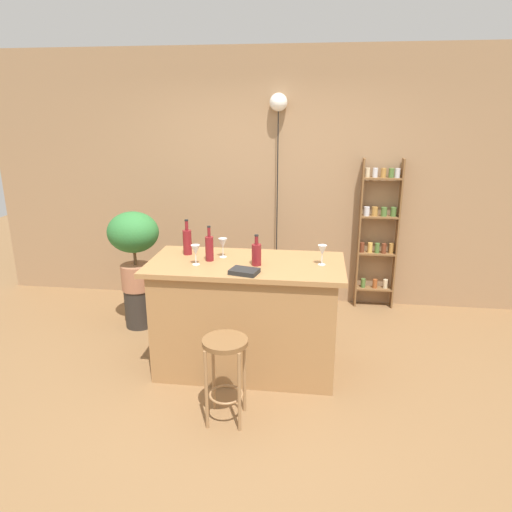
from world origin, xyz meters
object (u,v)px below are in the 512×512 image
object	(u,v)px
wine_glass_right	(322,251)
pendant_globe_light	(278,107)
bar_stool	(225,361)
bottle_wine_red	(187,241)
cookbook	(244,271)
wine_glass_center	(223,244)
plant_stool	(139,307)
wine_glass_left	(196,251)
potted_plant	(134,242)
bottle_spirits_clear	(256,254)
spice_shelf	(378,231)
bottle_olive_oil	(209,248)

from	to	relation	value
wine_glass_right	pendant_globe_light	size ratio (longest dim) A/B	0.07
bar_stool	pendant_globe_light	xyz separation A→B (m)	(0.16, 2.29, 1.70)
bottle_wine_red	cookbook	distance (m)	0.72
wine_glass_center	wine_glass_right	xyz separation A→B (m)	(0.83, -0.10, 0.00)
plant_stool	wine_glass_left	distance (m)	1.44
potted_plant	wine_glass_right	size ratio (longest dim) A/B	4.87
bottle_wine_red	wine_glass_center	xyz separation A→B (m)	(0.32, -0.04, 0.00)
bar_stool	bottle_spirits_clear	size ratio (longest dim) A/B	2.53
spice_shelf	bottle_olive_oil	world-z (taller)	spice_shelf
potted_plant	pendant_globe_light	world-z (taller)	pendant_globe_light
bar_stool	wine_glass_center	xyz separation A→B (m)	(-0.18, 0.87, 0.60)
spice_shelf	potted_plant	size ratio (longest dim) A/B	2.08
bottle_olive_oil	wine_glass_center	world-z (taller)	bottle_olive_oil
bottle_wine_red	pendant_globe_light	xyz separation A→B (m)	(0.65, 1.38, 1.10)
bar_stool	wine_glass_left	xyz separation A→B (m)	(-0.35, 0.64, 0.60)
bar_stool	bottle_wine_red	bearing A→B (deg)	118.61
spice_shelf	pendant_globe_light	distance (m)	1.71
wine_glass_right	cookbook	world-z (taller)	wine_glass_right
pendant_globe_light	wine_glass_right	bearing A→B (deg)	-72.08
cookbook	spice_shelf	bearing A→B (deg)	70.39
wine_glass_left	bottle_spirits_clear	bearing A→B (deg)	5.83
wine_glass_center	wine_glass_right	distance (m)	0.83
wine_glass_right	plant_stool	bearing A→B (deg)	160.32
bottle_spirits_clear	wine_glass_left	world-z (taller)	bottle_spirits_clear
potted_plant	wine_glass_center	xyz separation A→B (m)	(1.01, -0.56, 0.17)
bar_stool	wine_glass_left	size ratio (longest dim) A/B	3.90
wine_glass_right	potted_plant	bearing A→B (deg)	160.32
bottle_wine_red	wine_glass_right	distance (m)	1.16
bottle_olive_oil	pendant_globe_light	xyz separation A→B (m)	(0.42, 1.53, 1.11)
bar_stool	pendant_globe_light	distance (m)	2.86
bottle_olive_oil	wine_glass_right	bearing A→B (deg)	0.38
wine_glass_right	cookbook	size ratio (longest dim) A/B	0.78
wine_glass_left	cookbook	world-z (taller)	wine_glass_left
wine_glass_center	potted_plant	bearing A→B (deg)	151.18
spice_shelf	bottle_spirits_clear	size ratio (longest dim) A/B	6.60
bottle_spirits_clear	wine_glass_center	world-z (taller)	bottle_spirits_clear
potted_plant	pendant_globe_light	size ratio (longest dim) A/B	0.34
bottle_spirits_clear	cookbook	distance (m)	0.24
spice_shelf	pendant_globe_light	world-z (taller)	pendant_globe_light
bar_stool	bottle_spirits_clear	bearing A→B (deg)	79.25
bottle_wine_red	wine_glass_left	xyz separation A→B (m)	(0.14, -0.27, 0.00)
bottle_olive_oil	wine_glass_center	size ratio (longest dim) A/B	1.79
potted_plant	bottle_spirits_clear	xyz separation A→B (m)	(1.32, -0.73, 0.15)
wine_glass_left	pendant_globe_light	world-z (taller)	pendant_globe_light
cookbook	pendant_globe_light	xyz separation A→B (m)	(0.09, 1.82, 1.20)
bottle_olive_oil	pendant_globe_light	world-z (taller)	pendant_globe_light
bottle_wine_red	bottle_olive_oil	bearing A→B (deg)	-33.79
plant_stool	pendant_globe_light	xyz separation A→B (m)	(1.34, 0.87, 1.97)
bar_stool	bottle_spirits_clear	distance (m)	0.91
cookbook	plant_stool	bearing A→B (deg)	157.16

